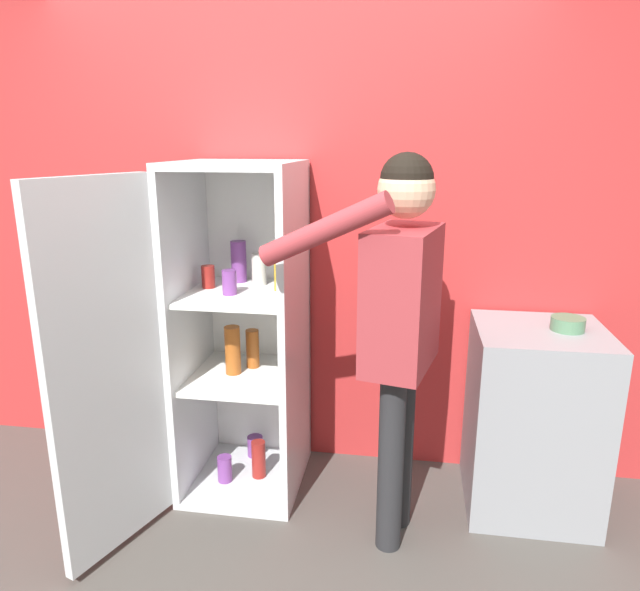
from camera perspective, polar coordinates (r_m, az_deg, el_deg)
ground_plane at (r=2.77m, az=-7.50°, el=-24.87°), size 12.00×12.00×0.00m
wall_back at (r=3.11m, az=-3.20°, el=5.88°), size 7.00×0.06×2.55m
refrigerator at (r=2.87m, az=-9.91°, el=-4.15°), size 0.82×1.19×1.69m
person at (r=2.41m, az=7.97°, el=-1.05°), size 0.75×0.57×1.74m
counter at (r=3.03m, az=20.52°, el=-11.52°), size 0.60×0.58×0.93m
bowl at (r=2.89m, az=23.54°, el=-2.61°), size 0.15×0.15×0.06m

